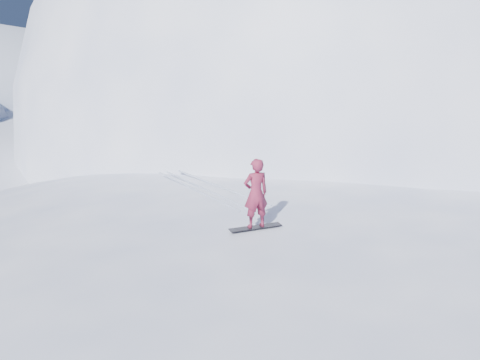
{
  "coord_description": "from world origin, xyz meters",
  "views": [
    {
      "loc": [
        -5.85,
        -8.82,
        6.56
      ],
      "look_at": [
        -0.89,
        1.87,
        3.5
      ],
      "focal_mm": 32.0,
      "sensor_mm": 36.0,
      "label": 1
    }
  ],
  "objects": [
    {
      "name": "ground",
      "position": [
        0.0,
        0.0,
        0.0
      ],
      "size": [
        400.0,
        400.0,
        0.0
      ],
      "primitive_type": "plane",
      "color": "white",
      "rests_on": "ground"
    },
    {
      "name": "summit_peak",
      "position": [
        22.0,
        26.0,
        0.0
      ],
      "size": [
        60.0,
        56.0,
        56.0
      ],
      "primitive_type": "ellipsoid",
      "color": "white",
      "rests_on": "ground"
    },
    {
      "name": "snowboarder",
      "position": [
        -0.89,
        0.87,
        3.37
      ],
      "size": [
        0.72,
        0.5,
        1.89
      ],
      "primitive_type": "imported",
      "rotation": [
        0.0,
        0.0,
        3.08
      ],
      "color": "maroon",
      "rests_on": "snowboard"
    },
    {
      "name": "board_tracks",
      "position": [
        -0.74,
        5.28,
        2.42
      ],
      "size": [
        2.12,
        5.93,
        0.04
      ],
      "color": "silver",
      "rests_on": "ground"
    },
    {
      "name": "snowboard",
      "position": [
        -0.89,
        0.87,
        2.41
      ],
      "size": [
        1.49,
        0.37,
        0.02
      ],
      "primitive_type": "cube",
      "rotation": [
        0.0,
        0.0,
        -0.07
      ],
      "color": "black",
      "rests_on": "near_ridge"
    },
    {
      "name": "wind_bumps",
      "position": [
        -0.56,
        2.12,
        0.0
      ],
      "size": [
        16.0,
        14.4,
        1.0
      ],
      "color": "white",
      "rests_on": "ground"
    },
    {
      "name": "near_ridge",
      "position": [
        1.0,
        3.0,
        0.0
      ],
      "size": [
        36.0,
        28.0,
        4.8
      ],
      "primitive_type": "ellipsoid",
      "color": "white",
      "rests_on": "ground"
    },
    {
      "name": "peak_shoulder",
      "position": [
        10.0,
        20.0,
        0.0
      ],
      "size": [
        28.0,
        24.0,
        18.0
      ],
      "primitive_type": "ellipsoid",
      "color": "white",
      "rests_on": "ground"
    }
  ]
}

